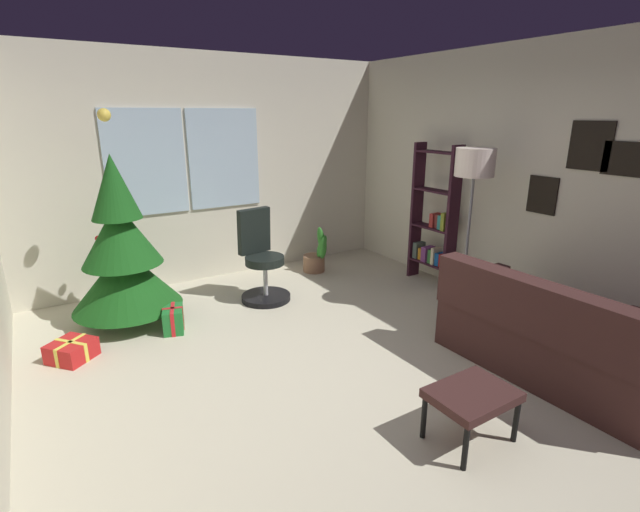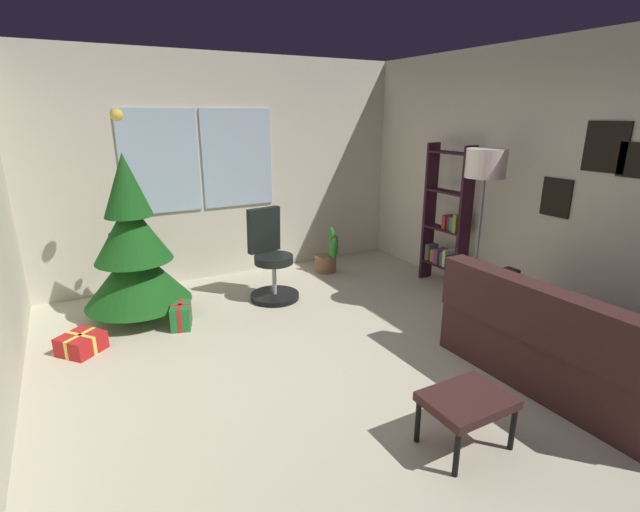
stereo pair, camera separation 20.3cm
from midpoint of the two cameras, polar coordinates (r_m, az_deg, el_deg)
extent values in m
cube|color=beige|center=(3.92, 2.59, -15.34)|extent=(4.72, 5.91, 0.10)
cube|color=beige|center=(6.05, -13.88, 10.28)|extent=(4.72, 0.10, 2.76)
cube|color=silver|center=(5.77, -21.68, 10.64)|extent=(0.90, 0.03, 1.20)
cube|color=silver|center=(6.02, -12.70, 11.64)|extent=(0.90, 0.03, 1.20)
cube|color=beige|center=(5.14, 25.76, 7.92)|extent=(0.10, 5.91, 2.76)
cube|color=black|center=(4.88, 29.37, 11.77)|extent=(0.02, 0.38, 0.44)
cube|color=black|center=(5.13, 24.75, 6.84)|extent=(0.02, 0.31, 0.37)
cube|color=black|center=(4.74, 32.44, 10.08)|extent=(0.02, 0.36, 0.29)
cube|color=#381F1C|center=(4.24, 26.16, -10.41)|extent=(0.87, 1.89, 0.44)
cube|color=#381F1C|center=(3.80, 24.34, -6.21)|extent=(0.23, 1.88, 0.42)
cube|color=#381F1C|center=(4.56, 17.45, -3.11)|extent=(0.84, 0.15, 0.20)
cube|color=red|center=(4.00, 22.99, -5.51)|extent=(0.20, 0.41, 0.41)
cube|color=beige|center=(3.80, 28.56, -7.49)|extent=(0.20, 0.42, 0.40)
cube|color=brown|center=(3.72, 31.30, -8.44)|extent=(0.27, 0.43, 0.42)
cube|color=#381F1C|center=(3.21, 16.51, -16.14)|extent=(0.54, 0.41, 0.06)
cylinder|color=black|center=(3.07, 15.57, -21.92)|extent=(0.04, 0.04, 0.30)
cylinder|color=black|center=(3.38, 21.38, -18.46)|extent=(0.04, 0.04, 0.30)
cylinder|color=black|center=(3.26, 10.87, -18.99)|extent=(0.04, 0.04, 0.30)
cylinder|color=black|center=(3.55, 16.78, -16.09)|extent=(0.04, 0.04, 0.30)
cylinder|color=#4C331E|center=(5.23, -23.41, -6.51)|extent=(0.12, 0.12, 0.16)
cone|color=#174F17|center=(5.10, -23.93, -2.47)|extent=(1.06, 1.06, 0.62)
cone|color=#174F17|center=(4.97, -24.57, 2.53)|extent=(0.77, 0.77, 0.62)
cone|color=#174F17|center=(4.89, -25.24, 7.74)|extent=(0.47, 0.47, 0.62)
sphere|color=red|center=(5.24, -26.73, 1.93)|extent=(0.06, 0.06, 0.06)
sphere|color=gold|center=(5.23, -24.42, 3.86)|extent=(0.06, 0.06, 0.06)
sphere|color=silver|center=(5.08, -24.64, 7.26)|extent=(0.07, 0.07, 0.07)
sphere|color=blue|center=(5.24, -24.76, 3.64)|extent=(0.08, 0.08, 0.08)
sphere|color=#1E8C4C|center=(5.12, -23.95, 5.94)|extent=(0.06, 0.06, 0.06)
sphere|color=#B21433|center=(5.16, -23.38, 4.85)|extent=(0.07, 0.07, 0.07)
sphere|color=#F2D14C|center=(4.84, -26.25, 15.35)|extent=(0.12, 0.12, 0.12)
cube|color=red|center=(4.68, -29.43, -10.14)|extent=(0.45, 0.45, 0.17)
cube|color=#EAD84C|center=(4.68, -29.43, -10.14)|extent=(0.27, 0.24, 0.17)
cube|color=#EAD84C|center=(4.68, -29.43, -10.14)|extent=(0.24, 0.27, 0.17)
cube|color=#1E722D|center=(4.84, -18.80, -7.41)|extent=(0.27, 0.35, 0.24)
cube|color=red|center=(4.84, -18.80, -7.41)|extent=(0.13, 0.31, 0.24)
cube|color=red|center=(4.84, -18.80, -7.41)|extent=(0.20, 0.09, 0.24)
cylinder|color=black|center=(5.39, -7.74, -5.07)|extent=(0.56, 0.56, 0.06)
cylinder|color=#B2B2B7|center=(5.30, -7.85, -2.69)|extent=(0.05, 0.05, 0.42)
cylinder|color=black|center=(5.24, -7.94, -0.54)|extent=(0.44, 0.44, 0.09)
cube|color=black|center=(5.31, -9.23, 3.08)|extent=(0.41, 0.16, 0.52)
cube|color=#301420|center=(5.61, 15.03, 4.29)|extent=(0.18, 0.04, 1.72)
cube|color=#301420|center=(6.02, 10.88, 5.43)|extent=(0.18, 0.04, 1.72)
cube|color=#301420|center=(5.97, 12.50, -0.84)|extent=(0.18, 0.56, 0.02)
cube|color=#301420|center=(5.85, 12.78, 3.42)|extent=(0.18, 0.56, 0.02)
cube|color=#301420|center=(5.76, 13.08, 7.84)|extent=(0.18, 0.56, 0.02)
cube|color=#301420|center=(5.71, 13.40, 12.36)|extent=(0.18, 0.56, 0.02)
cube|color=maroon|center=(5.81, 14.13, -0.51)|extent=(0.15, 0.05, 0.16)
cube|color=#124790|center=(5.85, 13.69, -0.37)|extent=(0.15, 0.07, 0.16)
cube|color=beige|center=(5.88, 13.22, 0.03)|extent=(0.16, 0.04, 0.21)
cube|color=#316E33|center=(5.93, 12.84, 0.01)|extent=(0.15, 0.05, 0.17)
cube|color=#713473|center=(5.98, 12.22, 0.27)|extent=(0.17, 0.08, 0.19)
cube|color=#BE7B1C|center=(6.05, 11.72, 0.33)|extent=(0.14, 0.06, 0.15)
cube|color=#45534B|center=(6.09, 11.19, 0.74)|extent=(0.16, 0.07, 0.21)
cube|color=olive|center=(5.68, 14.41, 4.14)|extent=(0.17, 0.05, 0.21)
cube|color=#267879|center=(5.74, 13.97, 4.07)|extent=(0.14, 0.05, 0.17)
cube|color=maroon|center=(5.79, 13.59, 4.20)|extent=(0.13, 0.05, 0.17)
cube|color=maroon|center=(5.83, 13.05, 4.34)|extent=(0.14, 0.06, 0.17)
cylinder|color=slate|center=(5.29, 15.94, -6.22)|extent=(0.28, 0.28, 0.03)
cylinder|color=slate|center=(5.05, 16.61, 1.37)|extent=(0.03, 0.03, 1.42)
cylinder|color=silver|center=(4.90, 17.46, 10.98)|extent=(0.39, 0.39, 0.28)
cylinder|color=#875F46|center=(6.27, -1.69, -0.90)|extent=(0.29, 0.29, 0.22)
ellipsoid|color=#2D7826|center=(6.06, -0.60, 0.96)|extent=(0.14, 0.12, 0.29)
ellipsoid|color=#2D7826|center=(6.10, -0.73, 1.20)|extent=(0.20, 0.17, 0.34)
ellipsoid|color=#2D7826|center=(6.14, -0.73, 1.81)|extent=(0.23, 0.16, 0.44)
camera|label=1|loc=(0.10, -91.66, -0.51)|focal=25.93mm
camera|label=2|loc=(0.10, 88.34, 0.51)|focal=25.93mm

